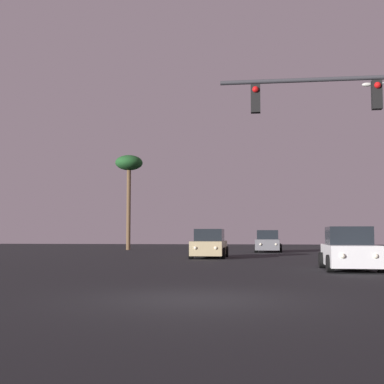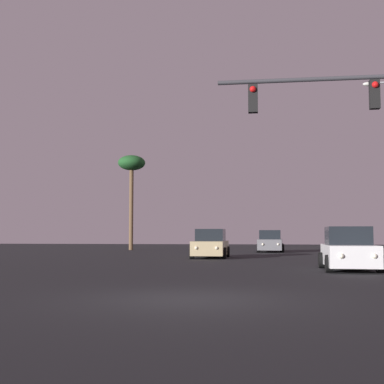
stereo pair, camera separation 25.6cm
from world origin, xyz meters
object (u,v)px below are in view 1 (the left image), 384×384
at_px(palm_tree_far, 129,168).
at_px(car_tan, 209,245).
at_px(car_white, 349,250).
at_px(car_grey, 268,242).

bearing_deg(palm_tree_far, car_tan, -59.40).
xyz_separation_m(car_white, car_grey, (-2.88, 20.47, 0.00)).
bearing_deg(palm_tree_far, car_white, -58.32).
distance_m(car_tan, palm_tree_far, 17.86).
relative_size(car_white, car_tan, 1.00).
relative_size(car_grey, palm_tree_far, 0.52).
relative_size(car_white, palm_tree_far, 0.52).
height_order(car_white, car_grey, same).
bearing_deg(car_tan, car_grey, -107.87).
xyz_separation_m(car_white, palm_tree_far, (-14.88, 24.11, 6.44)).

